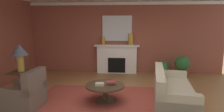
# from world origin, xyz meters

# --- Properties ---
(ground_plane) EXTENTS (9.77, 9.77, 0.00)m
(ground_plane) POSITION_xyz_m (0.00, 0.00, 0.00)
(ground_plane) COLOR olive
(wall_fireplace) EXTENTS (8.11, 0.12, 2.88)m
(wall_fireplace) POSITION_xyz_m (0.00, 2.97, 1.44)
(wall_fireplace) COLOR brown
(wall_fireplace) RESTS_ON ground_plane
(crown_moulding) EXTENTS (8.11, 0.08, 0.12)m
(crown_moulding) POSITION_xyz_m (0.00, 2.89, 2.80)
(crown_moulding) COLOR white
(area_rug) EXTENTS (3.63, 2.37, 0.01)m
(area_rug) POSITION_xyz_m (-0.34, -0.16, 0.01)
(area_rug) COLOR #993D33
(area_rug) RESTS_ON ground_plane
(fireplace) EXTENTS (1.80, 0.35, 1.17)m
(fireplace) POSITION_xyz_m (-0.20, 2.76, 0.55)
(fireplace) COLOR white
(fireplace) RESTS_ON ground_plane
(mantel_mirror) EXTENTS (1.19, 0.04, 1.01)m
(mantel_mirror) POSITION_xyz_m (-0.20, 2.88, 1.82)
(mantel_mirror) COLOR silver
(sofa) EXTENTS (1.18, 2.21, 0.85)m
(sofa) POSITION_xyz_m (1.33, -0.15, 0.30)
(sofa) COLOR #BCB299
(sofa) RESTS_ON ground_plane
(armchair_near_window) EXTENTS (0.85, 0.85, 0.95)m
(armchair_near_window) POSITION_xyz_m (-2.18, -0.71, 0.31)
(armchair_near_window) COLOR brown
(armchair_near_window) RESTS_ON ground_plane
(coffee_table) EXTENTS (1.00, 1.00, 0.45)m
(coffee_table) POSITION_xyz_m (-0.34, -0.16, 0.34)
(coffee_table) COLOR #3D2D1E
(coffee_table) RESTS_ON ground_plane
(side_table) EXTENTS (0.56, 0.56, 0.70)m
(side_table) POSITION_xyz_m (-2.69, 0.06, 0.40)
(side_table) COLOR #3D2D1E
(side_table) RESTS_ON ground_plane
(table_lamp) EXTENTS (0.44, 0.44, 0.75)m
(table_lamp) POSITION_xyz_m (-2.69, 0.06, 1.22)
(table_lamp) COLOR #B28E38
(table_lamp) RESTS_ON side_table
(vase_tall_corner) EXTENTS (0.32, 0.32, 0.55)m
(vase_tall_corner) POSITION_xyz_m (1.66, 2.46, 0.28)
(vase_tall_corner) COLOR #33703D
(vase_tall_corner) RESTS_ON ground_plane
(vase_mantel_right) EXTENTS (0.19, 0.19, 0.45)m
(vase_mantel_right) POSITION_xyz_m (0.35, 2.71, 1.39)
(vase_mantel_right) COLOR #B7892D
(vase_mantel_right) RESTS_ON fireplace
(vase_mantel_left) EXTENTS (0.14, 0.14, 0.32)m
(vase_mantel_left) POSITION_xyz_m (-0.75, 2.71, 1.33)
(vase_mantel_left) COLOR #B7892D
(vase_mantel_left) RESTS_ON fireplace
(book_red_cover) EXTENTS (0.24, 0.21, 0.06)m
(book_red_cover) POSITION_xyz_m (-0.47, -0.22, 0.48)
(book_red_cover) COLOR tan
(book_red_cover) RESTS_ON coffee_table
(book_art_folio) EXTENTS (0.29, 0.21, 0.03)m
(book_art_folio) POSITION_xyz_m (-0.18, -0.16, 0.52)
(book_art_folio) COLOR maroon
(book_art_folio) RESTS_ON coffee_table
(potted_plant) EXTENTS (0.56, 0.56, 0.83)m
(potted_plant) POSITION_xyz_m (2.26, 2.24, 0.49)
(potted_plant) COLOR #333333
(potted_plant) RESTS_ON ground_plane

